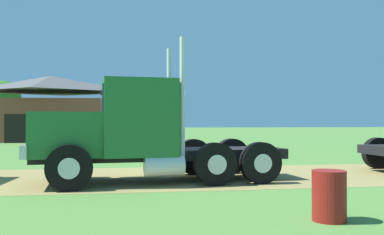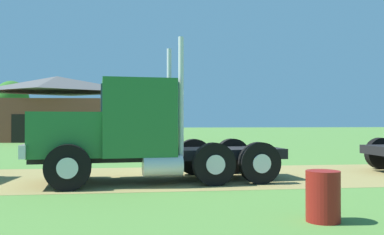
# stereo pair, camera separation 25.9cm
# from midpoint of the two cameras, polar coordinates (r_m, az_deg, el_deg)

# --- Properties ---
(ground_plane) EXTENTS (200.00, 200.00, 0.00)m
(ground_plane) POSITION_cam_midpoint_polar(r_m,az_deg,el_deg) (12.62, -0.15, -8.04)
(ground_plane) COLOR #4F7E37
(dirt_track) EXTENTS (120.00, 5.29, 0.01)m
(dirt_track) POSITION_cam_midpoint_polar(r_m,az_deg,el_deg) (12.62, -0.15, -8.02)
(dirt_track) COLOR olive
(dirt_track) RESTS_ON ground_plane
(truck_foreground_white) EXTENTS (7.13, 3.15, 3.84)m
(truck_foreground_white) POSITION_cam_midpoint_polar(r_m,az_deg,el_deg) (11.54, -7.72, -2.13)
(truck_foreground_white) COLOR black
(truck_foreground_white) RESTS_ON ground_plane
(steel_barrel) EXTENTS (0.56, 0.56, 0.84)m
(steel_barrel) POSITION_cam_midpoint_polar(r_m,az_deg,el_deg) (7.37, 18.36, -10.12)
(steel_barrel) COLOR maroon
(steel_barrel) RESTS_ON ground_plane
(shed_building) EXTENTS (11.49, 8.29, 5.51)m
(shed_building) POSITION_cam_midpoint_polar(r_m,az_deg,el_deg) (37.57, -17.71, 1.05)
(shed_building) COLOR brown
(shed_building) RESTS_ON ground_plane
(tree_mid) EXTENTS (3.69, 3.69, 6.07)m
(tree_mid) POSITION_cam_midpoint_polar(r_m,az_deg,el_deg) (49.72, -23.19, 2.24)
(tree_mid) COLOR #513823
(tree_mid) RESTS_ON ground_plane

